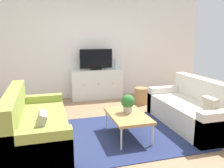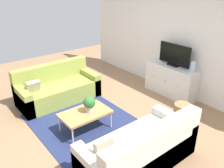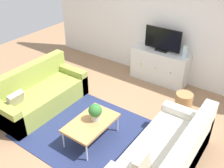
% 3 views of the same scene
% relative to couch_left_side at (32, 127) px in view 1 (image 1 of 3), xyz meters
% --- Properties ---
extents(ground_plane, '(10.00, 10.00, 0.00)m').
position_rel_couch_left_side_xyz_m(ground_plane, '(1.44, 0.10, -0.29)').
color(ground_plane, '#997251').
extents(wall_back, '(6.40, 0.12, 2.70)m').
position_rel_couch_left_side_xyz_m(wall_back, '(1.44, 2.65, 1.06)').
color(wall_back, white).
rests_on(wall_back, ground_plane).
extents(area_rug, '(2.50, 1.90, 0.01)m').
position_rel_couch_left_side_xyz_m(area_rug, '(1.44, -0.05, -0.28)').
color(area_rug, navy).
rests_on(area_rug, ground_plane).
extents(couch_left_side, '(0.86, 1.89, 0.86)m').
position_rel_couch_left_side_xyz_m(couch_left_side, '(0.00, 0.00, 0.00)').
color(couch_left_side, olive).
rests_on(couch_left_side, ground_plane).
extents(couch_right_side, '(0.86, 1.89, 0.86)m').
position_rel_couch_left_side_xyz_m(couch_right_side, '(2.88, 0.00, 0.00)').
color(couch_right_side, beige).
rests_on(couch_right_side, ground_plane).
extents(coffee_table, '(0.58, 0.94, 0.39)m').
position_rel_couch_left_side_xyz_m(coffee_table, '(1.50, -0.15, 0.08)').
color(coffee_table, '#B7844C').
rests_on(coffee_table, ground_plane).
extents(potted_plant, '(0.23, 0.23, 0.31)m').
position_rel_couch_left_side_xyz_m(potted_plant, '(1.53, -0.06, 0.28)').
color(potted_plant, '#B7B2A8').
rests_on(potted_plant, coffee_table).
extents(tv_console, '(1.34, 0.47, 0.77)m').
position_rel_couch_left_side_xyz_m(tv_console, '(1.53, 2.37, 0.10)').
color(tv_console, silver).
rests_on(tv_console, ground_plane).
extents(flat_screen_tv, '(0.86, 0.16, 0.54)m').
position_rel_couch_left_side_xyz_m(flat_screen_tv, '(1.53, 2.39, 0.75)').
color(flat_screen_tv, black).
rests_on(flat_screen_tv, tv_console).
extents(glass_vase, '(0.11, 0.11, 0.25)m').
position_rel_couch_left_side_xyz_m(glass_vase, '(2.08, 2.37, 0.61)').
color(glass_vase, silver).
rests_on(glass_vase, tv_console).
extents(wicker_basket, '(0.34, 0.34, 0.40)m').
position_rel_couch_left_side_xyz_m(wicker_basket, '(2.48, 1.56, -0.09)').
color(wicker_basket, '#9E7547').
rests_on(wicker_basket, ground_plane).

